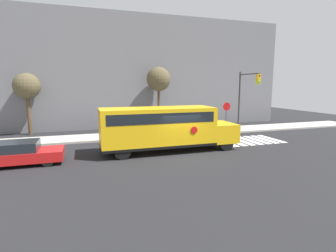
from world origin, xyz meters
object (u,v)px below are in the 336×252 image
at_px(school_bus, 163,126).
at_px(traffic_light, 245,93).
at_px(tree_near_sidewalk, 27,87).
at_px(parked_car, 17,153).
at_px(stop_sign, 226,113).
at_px(tree_far_sidewalk, 159,80).

bearing_deg(school_bus, traffic_light, 24.06).
distance_m(school_bus, tree_near_sidewalk, 13.43).
bearing_deg(traffic_light, parked_car, -165.93).
xyz_separation_m(stop_sign, traffic_light, (1.44, -0.65, 1.76)).
xyz_separation_m(parked_car, stop_sign, (15.81, 4.97, 1.21)).
bearing_deg(stop_sign, school_bus, -148.11).
xyz_separation_m(stop_sign, tree_near_sidewalk, (-16.77, 4.66, 2.31)).
bearing_deg(tree_far_sidewalk, tree_near_sidewalk, 177.62).
relative_size(stop_sign, tree_far_sidewalk, 0.46).
distance_m(tree_near_sidewalk, tree_far_sidewalk, 11.66).
height_order(parked_car, stop_sign, stop_sign).
distance_m(parked_car, tree_near_sidewalk, 10.30).
bearing_deg(school_bus, tree_near_sidewalk, 135.66).
relative_size(tree_near_sidewalk, tree_far_sidewalk, 0.88).
bearing_deg(school_bus, tree_far_sidewalk, 75.89).
bearing_deg(stop_sign, parked_car, -162.55).
bearing_deg(stop_sign, tree_far_sidewalk, 140.87).
height_order(traffic_light, tree_near_sidewalk, traffic_light).
height_order(school_bus, stop_sign, school_bus).
xyz_separation_m(traffic_light, tree_near_sidewalk, (-18.20, 5.31, 0.56)).
xyz_separation_m(tree_near_sidewalk, tree_far_sidewalk, (11.63, -0.48, 0.67)).
distance_m(school_bus, tree_far_sidewalk, 9.56).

